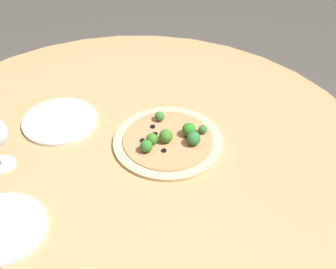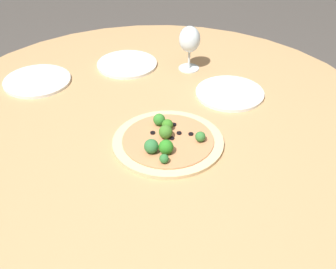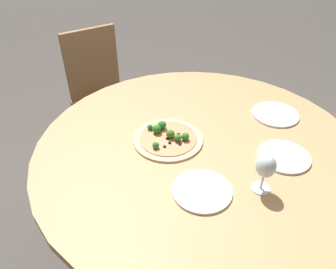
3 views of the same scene
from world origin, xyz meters
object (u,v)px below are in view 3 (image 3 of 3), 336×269
at_px(pizza, 168,138).
at_px(chair, 102,94).
at_px(plate_near, 275,114).
at_px(wine_glass, 266,167).
at_px(plate_side, 202,191).
at_px(plate_far, 284,156).

bearing_deg(pizza, chair, -151.39).
bearing_deg(pizza, plate_near, 111.68).
distance_m(wine_glass, plate_side, 0.24).
relative_size(plate_near, plate_far, 1.05).
distance_m(chair, plate_far, 1.43).
height_order(pizza, wine_glass, wine_glass).
height_order(wine_glass, plate_side, wine_glass).
distance_m(chair, wine_glass, 1.51).
xyz_separation_m(pizza, plate_far, (0.11, 0.48, -0.01)).
distance_m(chair, pizza, 1.08).
bearing_deg(wine_glass, chair, -144.78).
height_order(wine_glass, plate_near, wine_glass).
height_order(wine_glass, plate_far, wine_glass).
bearing_deg(chair, plate_near, -68.67).
bearing_deg(wine_glass, plate_near, 160.87).
bearing_deg(pizza, plate_far, 77.27).
distance_m(plate_near, plate_side, 0.64).
bearing_deg(plate_side, wine_glass, 95.34).
height_order(chair, wine_glass, wine_glass).
bearing_deg(plate_side, pizza, -156.65).
bearing_deg(chair, plate_side, -96.55).
relative_size(wine_glass, plate_near, 0.70).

